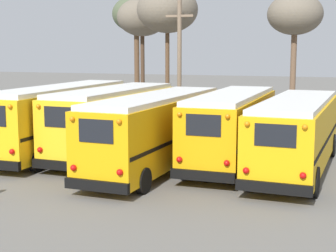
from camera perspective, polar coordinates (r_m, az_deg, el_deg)
The scene contains 11 objects.
ground_plane at distance 23.15m, azimuth -0.14°, elevation -4.06°, with size 160.00×160.00×0.00m, color #66635E.
school_bus_0 at distance 25.68m, azimuth -11.68°, elevation 1.03°, with size 2.64×10.85×3.28m.
school_bus_1 at distance 24.40m, azimuth -5.96°, elevation 0.71°, with size 2.85×9.44×3.23m.
school_bus_2 at distance 21.79m, azimuth -1.16°, elevation -0.29°, with size 2.84×10.60×3.14m.
school_bus_3 at distance 22.73m, azimuth 7.14°, elevation 0.06°, with size 2.49×9.50×3.15m.
school_bus_4 at distance 21.84m, azimuth 14.09°, elevation -0.61°, with size 2.92×10.25×3.03m.
utility_pole at distance 32.59m, azimuth 1.27°, elevation 7.01°, with size 1.80×0.27×8.08m.
bare_tree_0 at distance 38.99m, azimuth -2.88°, elevation 11.87°, with size 3.75×3.75×8.84m.
bare_tree_1 at distance 35.00m, azimuth 13.89°, elevation 11.78°, with size 3.58×3.58×8.65m.
bare_tree_2 at distance 35.31m, azimuth -0.07°, elevation 12.70°, with size 4.12×4.12×9.23m.
bare_tree_3 at distance 43.58m, azimuth -3.52°, elevation 12.14°, with size 4.02×4.02×9.48m.
Camera 1 is at (7.63, -21.28, 4.99)m, focal length 55.00 mm.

